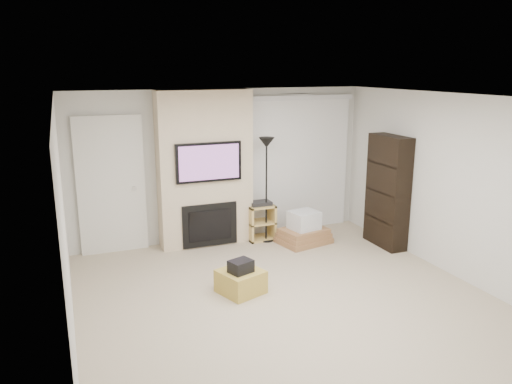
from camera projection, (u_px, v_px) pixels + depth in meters
name	position (u px, v px, depth m)	size (l,w,h in m)	color
floor	(292.00, 305.00, 6.11)	(5.00, 5.50, 0.00)	tan
ceiling	(296.00, 98.00, 5.50)	(5.00, 5.50, 0.00)	white
wall_back	(222.00, 165.00, 8.29)	(5.00, 2.50, 0.00)	silver
wall_front	(472.00, 311.00, 3.32)	(5.00, 2.50, 0.00)	silver
wall_left	(65.00, 232.00, 4.92)	(5.50, 2.50, 0.00)	silver
wall_right	(462.00, 188.00, 6.69)	(5.50, 2.50, 0.00)	silver
hvac_vent	(297.00, 94.00, 6.37)	(0.35, 0.18, 0.01)	silver
ottoman	(241.00, 281.00, 6.42)	(0.50, 0.50, 0.30)	gold
black_bag	(241.00, 266.00, 6.32)	(0.28, 0.22, 0.16)	black
fireplace_wall	(205.00, 170.00, 7.98)	(1.50, 0.47, 2.50)	beige
entry_door	(111.00, 186.00, 7.66)	(1.02, 0.11, 2.14)	silver
vertical_blinds	(299.00, 159.00, 8.73)	(1.98, 0.10, 2.37)	silver
floor_lamp	(266.00, 160.00, 8.07)	(0.26, 0.26, 1.74)	black
av_stand	(260.00, 219.00, 8.38)	(0.45, 0.38, 0.66)	tan
box_stack	(304.00, 231.00, 8.23)	(0.91, 0.76, 0.54)	#9E6E46
bookshelf	(388.00, 192.00, 7.97)	(0.30, 0.80, 1.80)	black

